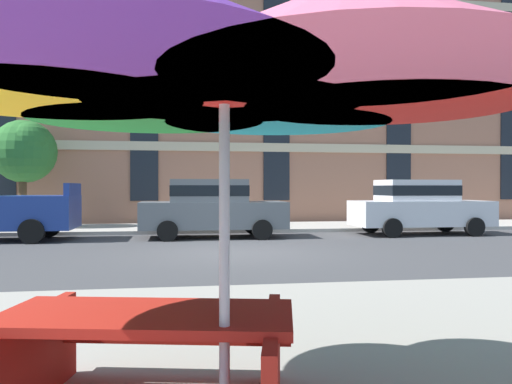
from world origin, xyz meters
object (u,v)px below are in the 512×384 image
at_px(sedan_white, 419,205).
at_px(street_tree_left, 25,150).
at_px(sedan_gray, 212,207).
at_px(picnic_table, 147,357).
at_px(patio_umbrella, 224,67).

height_order(sedan_white, street_tree_left, street_tree_left).
relative_size(sedan_gray, street_tree_left, 1.11).
relative_size(sedan_white, street_tree_left, 1.11).
xyz_separation_m(street_tree_left, picnic_table, (5.16, -15.94, -2.38)).
bearing_deg(sedan_white, patio_umbrella, -120.67).
bearing_deg(picnic_table, sedan_white, 57.03).
distance_m(sedan_white, street_tree_left, 13.77).
distance_m(sedan_white, picnic_table, 14.67).
bearing_deg(picnic_table, patio_umbrella, -41.63).
xyz_separation_m(sedan_gray, patio_umbrella, (-0.78, -12.70, 1.26)).
bearing_deg(picnic_table, street_tree_left, 107.95).
height_order(street_tree_left, patio_umbrella, street_tree_left).
bearing_deg(street_tree_left, patio_umbrella, -71.05).
xyz_separation_m(patio_umbrella, picnic_table, (-0.45, 0.40, -1.72)).
relative_size(sedan_gray, patio_umbrella, 1.28).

